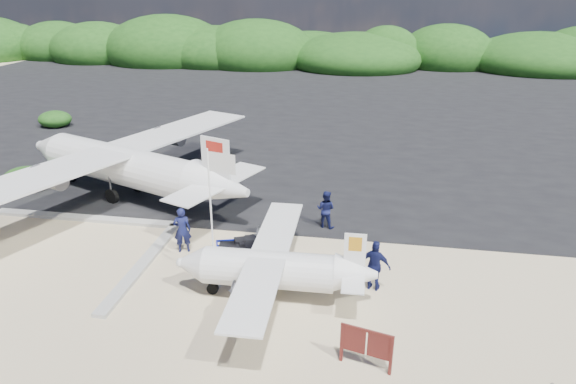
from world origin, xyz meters
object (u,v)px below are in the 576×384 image
signboard (365,367)px  crew_b (326,209)px  aircraft_small (284,91)px  baggage_cart (246,268)px  crew_a (182,230)px  crew_c (375,266)px  flagpole (216,286)px  aircraft_large (538,128)px

signboard → crew_b: crew_b is taller
signboard → aircraft_small: bearing=117.5°
baggage_cart → crew_a: crew_a is taller
crew_c → aircraft_small: crew_c is taller
crew_a → crew_b: 6.42m
signboard → baggage_cart: bearing=148.6°
signboard → flagpole: bearing=162.4°
flagpole → crew_c: 5.86m
crew_a → aircraft_small: (-1.79, 33.86, -0.98)m
aircraft_large → baggage_cart: bearing=76.1°
crew_b → aircraft_large: size_ratio=0.10×
crew_c → aircraft_small: bearing=-60.0°
crew_c → aircraft_large: bearing=-101.3°
signboard → crew_a: (-7.62, 5.72, 0.98)m
aircraft_large → crew_b: bearing=75.6°
aircraft_large → aircraft_small: size_ratio=2.39×
crew_c → signboard: bearing=102.4°
signboard → aircraft_small: (-9.41, 39.58, 0.00)m
aircraft_small → crew_c: bearing=103.9°
crew_b → aircraft_small: 31.49m
aircraft_large → flagpole: bearing=76.4°
signboard → aircraft_small: aircraft_small is taller
signboard → crew_c: bearing=101.7°
flagpole → signboard: 6.52m
baggage_cart → aircraft_large: 29.19m
aircraft_large → aircraft_small: (-21.58, 10.95, 0.00)m
signboard → aircraft_large: size_ratio=0.09×
baggage_cart → aircraft_small: bearing=79.6°
crew_a → crew_c: size_ratio=1.01×
signboard → crew_c: 4.30m
crew_b → aircraft_large: (14.24, 19.66, -0.88)m
baggage_cart → crew_a: size_ratio=1.21×
baggage_cart → crew_c: 5.08m
baggage_cart → crew_a: 3.14m
crew_b → crew_c: crew_c is taller
flagpole → aircraft_large: size_ratio=0.30×
baggage_cart → aircraft_small: 35.03m
baggage_cart → signboard: signboard is taller
baggage_cart → crew_b: bearing=38.7°
crew_c → aircraft_small: 36.68m
crew_a → flagpole: bearing=114.1°
baggage_cart → crew_c: bearing=-25.8°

